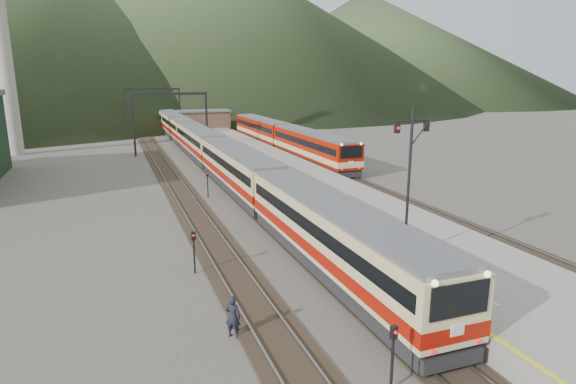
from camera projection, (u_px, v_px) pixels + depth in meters
name	position (u px, v px, depth m)	size (l,w,h in m)	color
track_main	(219.00, 173.00, 50.35)	(2.60, 200.00, 0.23)	black
track_far	(170.00, 177.00, 48.67)	(2.60, 200.00, 0.23)	black
track_second	(319.00, 167.00, 54.24)	(2.60, 200.00, 0.23)	black
platform	(275.00, 169.00, 50.32)	(8.00, 100.00, 1.00)	gray
gantry_near	(170.00, 111.00, 61.77)	(9.55, 0.25, 8.00)	black
gantry_far	(153.00, 102.00, 84.57)	(9.55, 0.25, 8.00)	black
smokestack	(1.00, 35.00, 59.48)	(1.80, 1.80, 30.00)	#9E998E
station_shed	(203.00, 119.00, 86.30)	(9.40, 4.40, 3.10)	brown
hill_a	(9.00, 17.00, 166.58)	(180.00, 180.00, 60.00)	#2F4022
hill_b	(192.00, 16.00, 224.92)	(220.00, 220.00, 75.00)	#2F4022
hill_c	(363.00, 45.00, 236.62)	(160.00, 160.00, 50.00)	#2F4022
main_train	(199.00, 142.00, 60.27)	(2.83, 97.07, 3.45)	#D2BC83
second_train	(284.00, 137.00, 64.61)	(2.85, 38.89, 3.48)	#A61201
signal_mast	(410.00, 169.00, 23.64)	(2.20, 0.39, 7.50)	black
short_signal_a	(393.00, 349.00, 15.44)	(0.25, 0.20, 2.27)	black
short_signal_b	(207.00, 180.00, 40.37)	(0.25, 0.20, 2.27)	black
short_signal_c	(194.00, 247.00, 24.68)	(0.25, 0.20, 2.27)	black
worker	(233.00, 317.00, 18.74)	(0.63, 0.41, 1.72)	black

